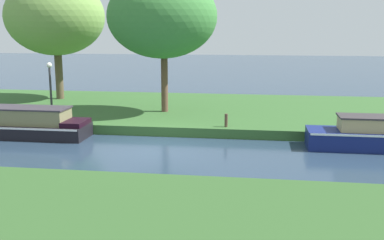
{
  "coord_description": "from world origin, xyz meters",
  "views": [
    {
      "loc": [
        3.82,
        -15.99,
        4.4
      ],
      "look_at": [
        1.34,
        1.2,
        0.9
      ],
      "focal_mm": 43.0,
      "sensor_mm": 36.0,
      "label": 1
    }
  ],
  "objects": [
    {
      "name": "willow_tree_centre",
      "position": [
        -0.63,
        5.16,
        4.89
      ],
      "size": [
        5.09,
        4.38,
        6.42
      ],
      "color": "brown",
      "rests_on": "riverbank_far"
    },
    {
      "name": "lamp_post",
      "position": [
        -5.53,
        3.65,
        1.98
      ],
      "size": [
        0.24,
        0.24,
        2.46
      ],
      "color": "#333338",
      "rests_on": "riverbank_far"
    },
    {
      "name": "willow_tree_left",
      "position": [
        -7.39,
        8.6,
        4.98
      ],
      "size": [
        5.57,
        4.7,
        6.72
      ],
      "color": "brown",
      "rests_on": "riverbank_far"
    },
    {
      "name": "mooring_post_near",
      "position": [
        2.57,
        2.46,
        0.67
      ],
      "size": [
        0.13,
        0.13,
        0.54
      ],
      "primitive_type": "cylinder",
      "color": "#483428",
      "rests_on": "riverbank_far"
    },
    {
      "name": "black_narrowboat",
      "position": [
        -5.21,
        1.2,
        0.54
      ],
      "size": [
        4.37,
        1.63,
        1.24
      ],
      "color": "black",
      "rests_on": "ground_plane"
    },
    {
      "name": "navy_barge",
      "position": [
        7.92,
        1.2,
        0.53
      ],
      "size": [
        4.27,
        1.49,
        1.24
      ],
      "color": "navy",
      "rests_on": "ground_plane"
    },
    {
      "name": "ground_plane",
      "position": [
        0.0,
        0.0,
        0.0
      ],
      "size": [
        120.0,
        120.0,
        0.0
      ],
      "primitive_type": "plane",
      "color": "#25374B"
    },
    {
      "name": "riverbank_far",
      "position": [
        0.0,
        7.0,
        0.2
      ],
      "size": [
        72.0,
        10.0,
        0.4
      ],
      "primitive_type": "cube",
      "color": "#305929",
      "rests_on": "ground_plane"
    }
  ]
}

